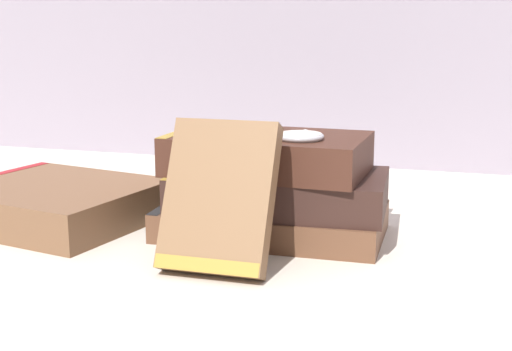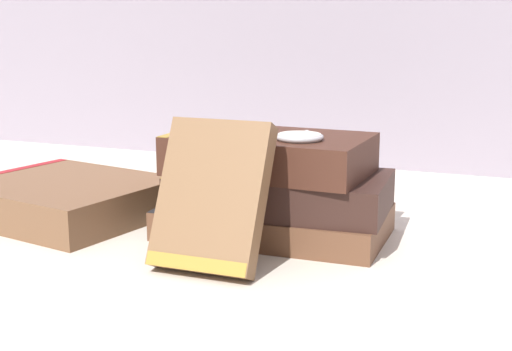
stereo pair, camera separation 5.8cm
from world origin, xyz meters
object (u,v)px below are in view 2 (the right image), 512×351
book_flat_middle (276,191)px  book_side_left (62,198)px  book_flat_bottom (269,221)px  pocket_watch (300,137)px  book_leaning_front (211,202)px  book_flat_top (265,153)px  reading_glasses (272,198)px

book_flat_middle → book_side_left: 0.25m
book_flat_bottom → pocket_watch: (0.04, -0.02, 0.09)m
book_side_left → book_leaning_front: bearing=-10.9°
book_flat_top → book_side_left: 0.24m
book_flat_bottom → book_flat_top: book_flat_top is taller
book_flat_top → book_leaning_front: size_ratio=1.51×
book_flat_bottom → pocket_watch: 0.10m
book_flat_bottom → reading_glasses: bearing=108.2°
book_side_left → book_flat_bottom: bearing=15.9°
book_flat_middle → book_leaning_front: book_leaning_front is taller
book_leaning_front → reading_glasses: (-0.04, 0.25, -0.06)m
reading_glasses → book_flat_middle: bearing=-49.6°
book_flat_top → book_side_left: bearing=-173.9°
book_flat_middle → pocket_watch: bearing=-34.3°
book_flat_top → reading_glasses: book_flat_top is taller
book_side_left → reading_glasses: bearing=51.0°
book_flat_top → book_side_left: size_ratio=0.84×
book_side_left → pocket_watch: (0.28, -0.00, 0.09)m
book_flat_top → book_side_left: book_flat_top is taller
book_flat_bottom → book_flat_top: size_ratio=1.15×
book_flat_bottom → book_side_left: bearing=-176.5°
book_side_left → pocket_watch: size_ratio=4.75×
book_flat_bottom → book_flat_middle: book_flat_middle is taller
book_side_left → reading_glasses: 0.25m
book_leaning_front → pocket_watch: book_leaning_front is taller
pocket_watch → book_side_left: bearing=179.6°
book_flat_top → book_flat_middle: bearing=-4.6°
book_side_left → reading_glasses: book_side_left is taller
book_flat_bottom → reading_glasses: size_ratio=1.80×
book_flat_bottom → pocket_watch: pocket_watch is taller
book_flat_top → pocket_watch: (0.04, -0.02, 0.02)m
book_flat_bottom → book_leaning_front: 0.12m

